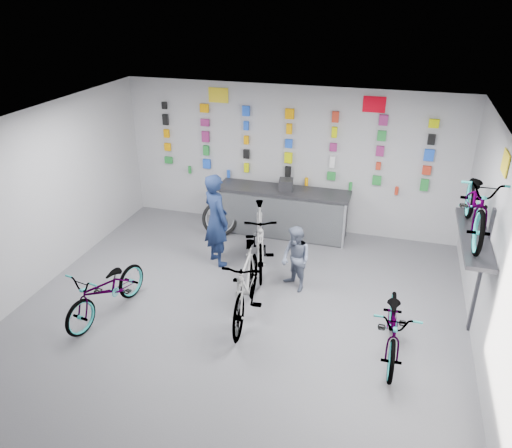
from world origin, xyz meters
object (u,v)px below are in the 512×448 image
(counter, at_px, (283,213))
(bike_service, at_px, (260,238))
(clerk, at_px, (216,220))
(bike_right, at_px, (394,325))
(bike_center, at_px, (246,284))
(bike_left, at_px, (107,290))
(customer, at_px, (296,259))

(counter, height_order, bike_service, bike_service)
(clerk, bearing_deg, bike_right, -168.30)
(bike_right, height_order, bike_service, bike_service)
(counter, xyz_separation_m, bike_center, (0.13, -2.96, 0.09))
(bike_left, bearing_deg, bike_center, 26.36)
(bike_service, xyz_separation_m, customer, (0.79, -0.56, -0.01))
(bike_left, relative_size, bike_right, 0.98)
(bike_left, height_order, bike_service, bike_service)
(counter, height_order, customer, customer)
(bike_left, height_order, clerk, clerk)
(bike_service, relative_size, clerk, 1.11)
(counter, relative_size, bike_right, 1.55)
(counter, distance_m, bike_center, 2.96)
(counter, relative_size, bike_left, 1.58)
(bike_left, distance_m, customer, 3.09)
(bike_center, xyz_separation_m, bike_service, (-0.22, 1.54, 0.01))
(bike_center, bearing_deg, bike_left, -170.98)
(customer, bearing_deg, clerk, -156.27)
(counter, bearing_deg, bike_left, -118.91)
(customer, bearing_deg, counter, 150.08)
(bike_right, xyz_separation_m, bike_service, (-2.46, 1.79, 0.13))
(bike_right, xyz_separation_m, customer, (-1.67, 1.23, 0.12))
(customer, bearing_deg, bike_service, -174.81)
(bike_service, bearing_deg, bike_right, -53.30)
(bike_left, distance_m, bike_center, 2.17)
(bike_right, relative_size, clerk, 0.99)
(bike_left, height_order, bike_right, bike_right)
(bike_center, bearing_deg, bike_right, -12.90)
(counter, bearing_deg, bike_right, -53.51)
(bike_left, xyz_separation_m, bike_service, (1.87, 2.12, 0.14))
(bike_service, xyz_separation_m, clerk, (-0.80, -0.08, 0.29))
(counter, relative_size, customer, 2.35)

